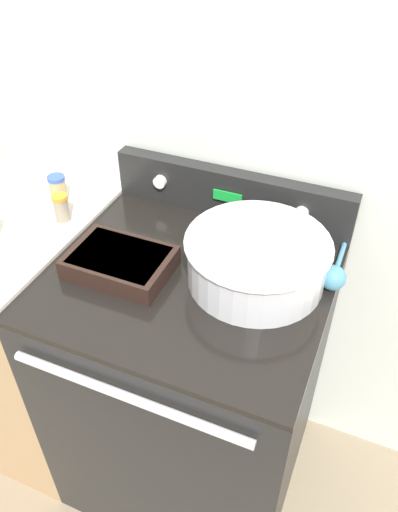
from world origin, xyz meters
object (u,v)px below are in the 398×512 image
Objects in this scene: mixing_bowl at (257,258)px; spice_jar_orange_cap at (61,208)px; spice_jar_blue_cap at (58,188)px; casserole_dish at (120,261)px; ladle at (334,275)px.

mixing_bowl is 4.45× the size of spice_jar_orange_cap.
spice_jar_orange_cap is 0.11m from spice_jar_blue_cap.
spice_jar_blue_cap reaches higher than casserole_dish.
mixing_bowl reaches higher than ladle.
casserole_dish is (-0.34, -0.11, -0.04)m from mixing_bowl.
casserole_dish is 0.56m from ladle.
spice_jar_orange_cap is (-0.27, 0.13, 0.02)m from casserole_dish.
casserole_dish is 0.41m from spice_jar_blue_cap.
spice_jar_orange_cap is (-0.81, -0.05, 0.02)m from ladle.
casserole_dish is 3.21× the size of spice_jar_orange_cap.
spice_jar_blue_cap is at bearing 177.38° from ladle.
ladle is at bearing -2.62° from spice_jar_blue_cap.
ladle is at bearing 17.86° from casserole_dish.
mixing_bowl is 0.70m from spice_jar_blue_cap.
mixing_bowl is 4.33× the size of spice_jar_blue_cap.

